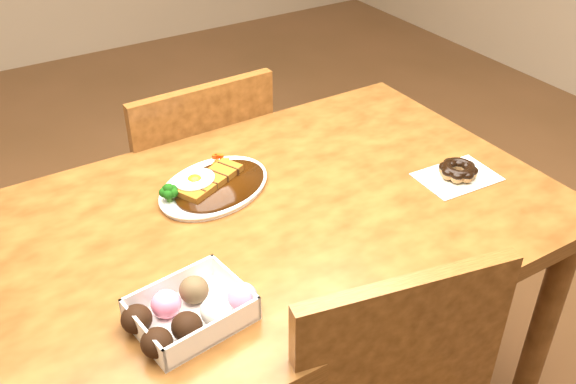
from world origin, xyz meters
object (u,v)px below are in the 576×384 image
pon_de_ring (458,171)px  katsu_curry_plate (212,185)px  chair_far (192,193)px  donut_box (189,311)px  table (279,247)px

pon_de_ring → katsu_curry_plate: bearing=153.6°
chair_far → pon_de_ring: 0.81m
chair_far → pon_de_ring: (0.40, -0.64, 0.29)m
chair_far → katsu_curry_plate: chair_far is taller
katsu_curry_plate → donut_box: bearing=-121.4°
donut_box → katsu_curry_plate: bearing=58.6°
donut_box → chair_far: bearing=66.7°
pon_de_ring → chair_far: bearing=121.9°
pon_de_ring → table: bearing=166.0°
table → chair_far: 0.56m
chair_far → pon_de_ring: size_ratio=4.68×
table → chair_far: chair_far is taller
chair_far → pon_de_ring: chair_far is taller
chair_far → katsu_curry_plate: bearing=73.4°
chair_far → katsu_curry_plate: size_ratio=2.68×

